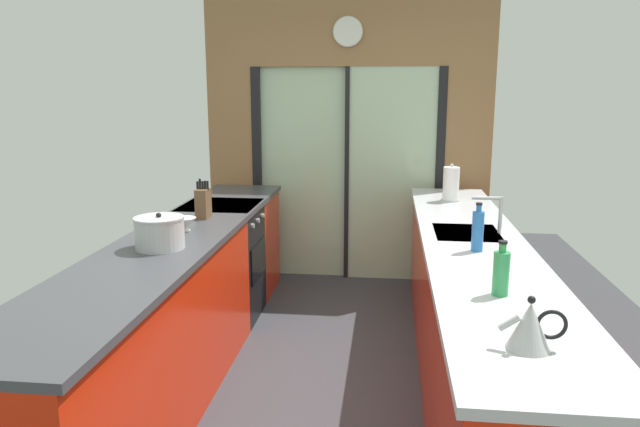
% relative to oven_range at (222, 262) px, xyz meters
% --- Properties ---
extents(ground_plane, '(5.04, 7.60, 0.02)m').
position_rel_oven_range_xyz_m(ground_plane, '(0.91, -0.65, -0.47)').
color(ground_plane, '#38383D').
extents(back_wall_unit, '(2.64, 0.12, 2.70)m').
position_rel_oven_range_xyz_m(back_wall_unit, '(0.91, 1.15, 1.07)').
color(back_wall_unit, olive).
rests_on(back_wall_unit, ground_plane).
extents(left_counter_run, '(0.62, 3.80, 0.92)m').
position_rel_oven_range_xyz_m(left_counter_run, '(-0.00, -1.12, 0.01)').
color(left_counter_run, red).
rests_on(left_counter_run, ground_plane).
extents(right_counter_run, '(0.62, 3.80, 0.92)m').
position_rel_oven_range_xyz_m(right_counter_run, '(1.82, -0.95, 0.01)').
color(right_counter_run, red).
rests_on(right_counter_run, ground_plane).
extents(sink_faucet, '(0.19, 0.02, 0.23)m').
position_rel_oven_range_xyz_m(sink_faucet, '(1.96, -0.70, 0.62)').
color(sink_faucet, '#B7BABC').
rests_on(sink_faucet, right_counter_run).
extents(oven_range, '(0.60, 0.60, 0.92)m').
position_rel_oven_range_xyz_m(oven_range, '(0.00, 0.00, 0.00)').
color(oven_range, black).
rests_on(oven_range, ground_plane).
extents(mixing_bowl, '(0.15, 0.15, 0.09)m').
position_rel_oven_range_xyz_m(mixing_bowl, '(0.02, -0.87, 0.51)').
color(mixing_bowl, silver).
rests_on(mixing_bowl, left_counter_run).
extents(knife_block, '(0.09, 0.14, 0.28)m').
position_rel_oven_range_xyz_m(knife_block, '(0.02, -0.48, 0.57)').
color(knife_block, brown).
rests_on(knife_block, left_counter_run).
extents(stock_pot, '(0.28, 0.28, 0.21)m').
position_rel_oven_range_xyz_m(stock_pot, '(0.02, -1.29, 0.56)').
color(stock_pot, '#B7BABC').
rests_on(stock_pot, left_counter_run).
extents(kettle, '(0.24, 0.15, 0.20)m').
position_rel_oven_range_xyz_m(kettle, '(1.80, -2.42, 0.55)').
color(kettle, '#B7BABC').
rests_on(kettle, right_counter_run).
extents(soap_bottle_near, '(0.07, 0.07, 0.25)m').
position_rel_oven_range_xyz_m(soap_bottle_near, '(1.80, -1.86, 0.57)').
color(soap_bottle_near, '#339E56').
rests_on(soap_bottle_near, right_counter_run).
extents(soap_bottle_far, '(0.06, 0.06, 0.27)m').
position_rel_oven_range_xyz_m(soap_bottle_far, '(1.80, -1.14, 0.58)').
color(soap_bottle_far, '#286BB7').
rests_on(soap_bottle_far, right_counter_run).
extents(paper_towel_roll, '(0.15, 0.15, 0.30)m').
position_rel_oven_range_xyz_m(paper_towel_roll, '(1.80, 0.36, 0.60)').
color(paper_towel_roll, '#B7BABC').
rests_on(paper_towel_roll, right_counter_run).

